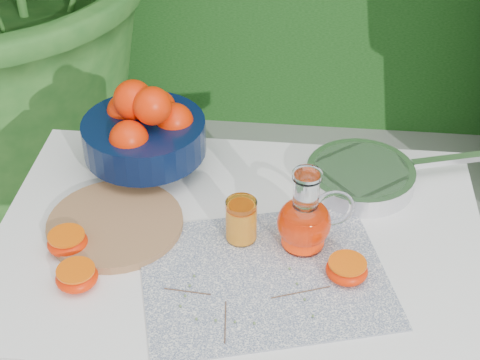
# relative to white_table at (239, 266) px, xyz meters

# --- Properties ---
(white_table) EXTENTS (1.00, 0.70, 0.75)m
(white_table) POSITION_rel_white_table_xyz_m (0.00, 0.00, 0.00)
(white_table) COLOR white
(white_table) RESTS_ON ground
(placemat) EXTENTS (0.54, 0.47, 0.00)m
(placemat) POSITION_rel_white_table_xyz_m (0.06, -0.11, 0.08)
(placemat) COLOR #0D1F4B
(placemat) RESTS_ON white_table
(cutting_board) EXTENTS (0.29, 0.29, 0.02)m
(cutting_board) POSITION_rel_white_table_xyz_m (-0.26, 0.00, 0.09)
(cutting_board) COLOR #936842
(cutting_board) RESTS_ON white_table
(fruit_bowl) EXTENTS (0.34, 0.34, 0.22)m
(fruit_bowl) POSITION_rel_white_table_xyz_m (-0.23, 0.22, 0.18)
(fruit_bowl) COLOR black
(fruit_bowl) RESTS_ON white_table
(juice_pitcher) EXTENTS (0.16, 0.13, 0.18)m
(juice_pitcher) POSITION_rel_white_table_xyz_m (0.13, -0.01, 0.15)
(juice_pitcher) COLOR white
(juice_pitcher) RESTS_ON white_table
(juice_tumbler) EXTENTS (0.06, 0.06, 0.09)m
(juice_tumbler) POSITION_rel_white_table_xyz_m (0.01, -0.01, 0.13)
(juice_tumbler) COLOR white
(juice_tumbler) RESTS_ON white_table
(saute_pan) EXTENTS (0.44, 0.30, 0.04)m
(saute_pan) POSITION_rel_white_table_xyz_m (0.25, 0.20, 0.11)
(saute_pan) COLOR silver
(saute_pan) RESTS_ON white_table
(orange_halves) EXTENTS (0.65, 0.19, 0.04)m
(orange_halves) POSITION_rel_white_table_xyz_m (-0.14, -0.11, 0.10)
(orange_halves) COLOR #F32702
(orange_halves) RESTS_ON white_table
(thyme_sprigs) EXTENTS (0.31, 0.20, 0.01)m
(thyme_sprigs) POSITION_rel_white_table_xyz_m (0.02, -0.18, 0.09)
(thyme_sprigs) COLOR brown
(thyme_sprigs) RESTS_ON white_table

